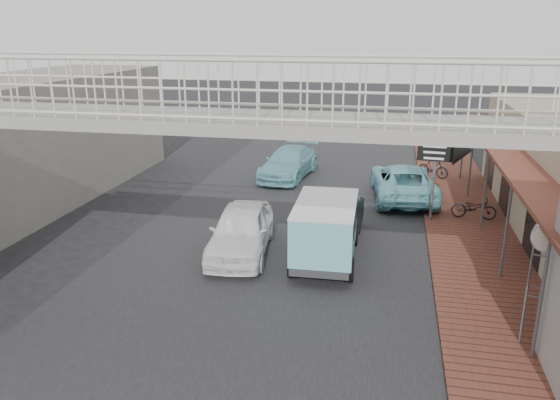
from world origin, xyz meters
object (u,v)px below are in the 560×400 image
at_px(angkot_van, 326,223).
at_px(motorcycle_near, 474,208).
at_px(motorcycle_far, 433,168).
at_px(angkot_far, 289,163).
at_px(angkot_curb, 403,182).
at_px(white_hatchback, 241,230).
at_px(street_clock, 548,243).
at_px(arrow_sign, 460,150).
at_px(dark_sedan, 333,224).

bearing_deg(angkot_van, motorcycle_near, 42.41).
bearing_deg(motorcycle_far, motorcycle_near, -139.96).
bearing_deg(angkot_far, angkot_curb, -17.39).
relative_size(white_hatchback, street_clock, 1.56).
height_order(angkot_curb, arrow_sign, arrow_sign).
bearing_deg(angkot_curb, arrow_sign, 115.93).
bearing_deg(motorcycle_near, angkot_curb, 53.15).
bearing_deg(white_hatchback, angkot_van, -8.38).
bearing_deg(angkot_van, arrow_sign, 44.09).
height_order(white_hatchback, angkot_far, white_hatchback).
distance_m(motorcycle_far, street_clock, 14.30).
xyz_separation_m(street_clock, arrow_sign, (-1.04, 7.89, 0.28)).
distance_m(angkot_curb, angkot_far, 5.88).
relative_size(motorcycle_near, street_clock, 0.56).
xyz_separation_m(dark_sedan, motorcycle_far, (3.71, 9.15, -0.19)).
distance_m(dark_sedan, angkot_curb, 6.24).
bearing_deg(angkot_curb, dark_sedan, 62.18).
distance_m(angkot_far, street_clock, 15.63).
distance_m(dark_sedan, arrow_sign, 5.43).
bearing_deg(dark_sedan, arrow_sign, 38.26).
xyz_separation_m(motorcycle_near, motorcycle_far, (-1.15, 5.72, 0.04)).
xyz_separation_m(white_hatchback, motorcycle_far, (6.48, 10.37, -0.20)).
xyz_separation_m(angkot_van, street_clock, (5.20, -3.63, 1.22)).
height_order(angkot_curb, angkot_van, angkot_van).
relative_size(dark_sedan, arrow_sign, 1.38).
xyz_separation_m(angkot_curb, motorcycle_far, (1.41, 3.35, -0.17)).
bearing_deg(arrow_sign, angkot_curb, 127.05).
relative_size(white_hatchback, angkot_curb, 0.85).
height_order(white_hatchback, angkot_curb, white_hatchback).
height_order(white_hatchback, dark_sedan, white_hatchback).
relative_size(motorcycle_near, motorcycle_far, 1.05).
bearing_deg(street_clock, motorcycle_near, 107.89).
distance_m(street_clock, arrow_sign, 7.96).
bearing_deg(angkot_far, white_hatchback, -81.12).
bearing_deg(angkot_curb, motorcycle_near, 131.00).
bearing_deg(motorcycle_near, street_clock, -172.18).
bearing_deg(dark_sedan, angkot_far, 112.90).
xyz_separation_m(dark_sedan, street_clock, (5.14, -4.95, 1.72)).
bearing_deg(motorcycle_far, white_hatchback, 176.72).
xyz_separation_m(white_hatchback, dark_sedan, (2.76, 1.22, -0.01)).
distance_m(white_hatchback, angkot_far, 9.47).
height_order(angkot_van, street_clock, street_clock).
bearing_deg(angkot_curb, angkot_van, 65.49).
bearing_deg(arrow_sign, motorcycle_near, 37.81).
height_order(dark_sedan, angkot_far, dark_sedan).
distance_m(dark_sedan, angkot_van, 1.41).
relative_size(dark_sedan, street_clock, 1.59).
relative_size(angkot_van, motorcycle_near, 2.54).
bearing_deg(angkot_van, angkot_curb, 70.07).
xyz_separation_m(angkot_curb, motorcycle_near, (2.56, -2.37, -0.21)).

